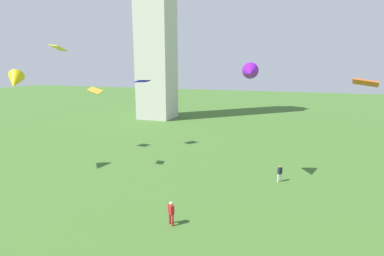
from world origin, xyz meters
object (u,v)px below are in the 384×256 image
object	(u,v)px
kite_flying_1	(95,91)
kite_flying_4	(250,72)
kite_flying_6	(58,48)
kite_flying_2	(365,83)
person_2	(171,212)
person_0	(280,172)
kite_flying_0	(15,81)
kite_flying_5	(142,81)

from	to	relation	value
kite_flying_1	kite_flying_4	size ratio (longest dim) A/B	0.73
kite_flying_6	kite_flying_2	bearing A→B (deg)	82.31
kite_flying_2	kite_flying_4	distance (m)	10.22
person_2	kite_flying_4	xyz separation A→B (m)	(3.77, 9.12, 9.24)
person_2	person_0	bearing A→B (deg)	-85.43
kite_flying_1	kite_flying_4	distance (m)	20.55
kite_flying_6	kite_flying_1	bearing A→B (deg)	-163.11
kite_flying_0	kite_flying_2	world-z (taller)	kite_flying_0
person_2	kite_flying_6	xyz separation A→B (m)	(-13.46, 5.79, 11.37)
kite_flying_0	kite_flying_5	bearing A→B (deg)	27.73
person_2	kite_flying_1	size ratio (longest dim) A/B	1.00
kite_flying_4	kite_flying_5	bearing A→B (deg)	143.75
person_0	kite_flying_5	distance (m)	20.39
kite_flying_6	kite_flying_0	bearing A→B (deg)	-67.44
kite_flying_0	kite_flying_5	size ratio (longest dim) A/B	1.32
person_0	kite_flying_6	size ratio (longest dim) A/B	1.14
kite_flying_1	kite_flying_6	xyz separation A→B (m)	(2.51, -8.46, 4.68)
kite_flying_0	kite_flying_4	xyz separation A→B (m)	(21.17, 4.94, 0.89)
person_0	kite_flying_4	size ratio (longest dim) A/B	0.67
person_2	kite_flying_4	size ratio (longest dim) A/B	0.73
person_0	kite_flying_1	world-z (taller)	kite_flying_1
kite_flying_0	kite_flying_4	bearing A→B (deg)	-22.54
kite_flying_0	kite_flying_6	size ratio (longest dim) A/B	1.99
kite_flying_4	kite_flying_2	bearing A→B (deg)	-49.70
person_0	kite_flying_0	world-z (taller)	kite_flying_0
kite_flying_4	kite_flying_0	bearing A→B (deg)	-174.46
kite_flying_1	kite_flying_6	world-z (taller)	kite_flying_6
person_0	kite_flying_0	xyz separation A→B (m)	(-24.11, -6.36, 8.42)
kite_flying_2	kite_flying_4	xyz separation A→B (m)	(-7.58, 6.84, 0.37)
kite_flying_2	kite_flying_4	world-z (taller)	kite_flying_4
person_0	kite_flying_4	distance (m)	9.87
kite_flying_0	kite_flying_2	bearing A→B (deg)	-39.47
kite_flying_1	person_2	bearing A→B (deg)	136.39
kite_flying_2	kite_flying_6	distance (m)	25.18
kite_flying_1	kite_flying_6	distance (m)	9.99
kite_flying_0	person_0	bearing A→B (deg)	-20.91
kite_flying_4	kite_flying_6	world-z (taller)	kite_flying_6
person_0	kite_flying_2	world-z (taller)	kite_flying_2
person_2	kite_flying_5	xyz separation A→B (m)	(-10.91, 17.14, 7.78)
kite_flying_0	kite_flying_1	distance (m)	10.31
kite_flying_0	kite_flying_1	size ratio (longest dim) A/B	1.61
person_2	kite_flying_5	size ratio (longest dim) A/B	0.82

